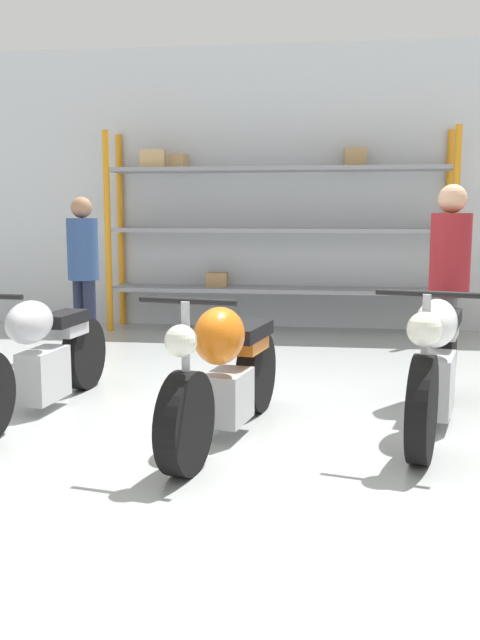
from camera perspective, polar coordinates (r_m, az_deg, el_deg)
The scene contains 8 objects.
ground_plane at distance 5.08m, azimuth -0.60°, elevation -8.50°, with size 30.00×30.00×0.00m, color #9EA3A0.
back_wall at distance 9.39m, azimuth 3.39°, elevation 10.42°, with size 30.00×0.08×3.60m.
shelving_rack at distance 9.04m, azimuth 2.68°, elevation 7.55°, with size 4.31×0.63×2.51m.
motorcycle_silver at distance 5.54m, azimuth -15.79°, elevation -2.79°, with size 0.58×2.10×0.98m.
motorcycle_orange at distance 4.71m, azimuth -1.15°, elevation -4.21°, with size 0.67×1.98×1.02m.
motorcycle_white at distance 5.13m, azimuth 15.42°, elevation -3.30°, with size 0.78×2.17×1.04m.
person_browsing at distance 5.94m, azimuth 16.41°, elevation 3.59°, with size 0.39×0.39×1.72m.
person_near_rack at distance 7.60m, azimuth -12.43°, elevation 4.45°, with size 0.45×0.45×1.66m.
Camera 1 is at (0.69, -4.81, 1.49)m, focal length 40.00 mm.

